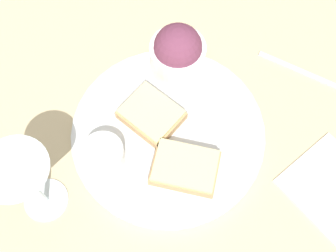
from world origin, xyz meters
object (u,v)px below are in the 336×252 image
wine_glass (25,180)px  fork (303,71)px  cheese_toast_far (150,116)px  sauce_ramekin (103,154)px  cheese_toast_near (185,167)px  salad_bowl (178,52)px

wine_glass → fork: bearing=-110.1°
cheese_toast_far → wine_glass: wine_glass is taller
wine_glass → cheese_toast_far: bearing=-98.7°
sauce_ramekin → wine_glass: size_ratio=0.42×
cheese_toast_near → cheese_toast_far: size_ratio=1.31×
salad_bowl → cheese_toast_far: size_ratio=1.02×
sauce_ramekin → wine_glass: bearing=77.0°
sauce_ramekin → wine_glass: 0.13m
cheese_toast_near → wine_glass: 0.23m
salad_bowl → cheese_toast_near: size_ratio=0.78×
cheese_toast_far → cheese_toast_near: bearing=164.0°
cheese_toast_far → fork: cheese_toast_far is taller
fork → sauce_ramekin: bearing=67.9°
fork → cheese_toast_near: bearing=82.8°
salad_bowl → cheese_toast_near: 0.19m
sauce_ramekin → wine_glass: (0.02, 0.10, 0.07)m
sauce_ramekin → cheese_toast_far: 0.10m
salad_bowl → cheese_toast_far: 0.12m
sauce_ramekin → cheese_toast_far: (-0.01, -0.10, -0.01)m
salad_bowl → sauce_ramekin: 0.21m
sauce_ramekin → cheese_toast_far: bearing=-94.0°
sauce_ramekin → cheese_toast_near: size_ratio=0.53×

